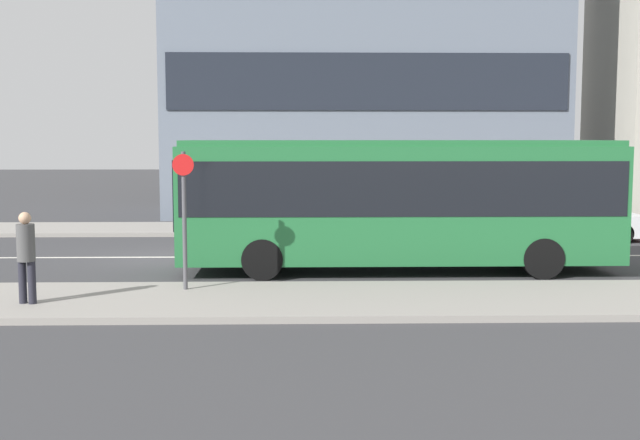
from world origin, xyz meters
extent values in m
plane|color=#3A3A3D|center=(0.00, 0.00, 0.00)|extent=(120.00, 120.00, 0.00)
cube|color=gray|center=(0.00, -6.25, 0.07)|extent=(44.00, 3.50, 0.13)
cube|color=gray|center=(0.00, 6.25, 0.07)|extent=(44.00, 3.50, 0.13)
cube|color=silver|center=(0.00, 0.00, 0.00)|extent=(41.80, 0.16, 0.01)
cube|color=#1E232D|center=(6.14, 9.47, 5.43)|extent=(15.63, 0.08, 2.20)
cube|color=#236B38|center=(5.89, -2.45, 1.69)|extent=(10.52, 2.48, 2.76)
cube|color=black|center=(5.89, -2.45, 2.11)|extent=(10.31, 2.51, 1.27)
cube|color=#236B38|center=(5.89, -2.45, 3.14)|extent=(10.37, 2.28, 0.14)
cube|color=black|center=(0.60, -2.45, 1.94)|extent=(0.05, 2.18, 1.66)
cube|color=yellow|center=(0.60, -2.45, 2.86)|extent=(0.04, 1.74, 0.32)
cylinder|color=black|center=(2.62, -3.58, 0.48)|extent=(0.96, 0.28, 0.96)
cylinder|color=black|center=(2.62, -1.32, 0.48)|extent=(0.96, 0.28, 0.96)
cylinder|color=black|center=(9.15, -3.58, 0.48)|extent=(0.96, 0.28, 0.96)
cylinder|color=black|center=(9.15, -1.32, 0.48)|extent=(0.96, 0.28, 0.96)
cube|color=silver|center=(12.28, 3.41, 0.49)|extent=(4.12, 1.82, 0.68)
cube|color=#21262B|center=(12.16, 3.41, 1.08)|extent=(2.27, 1.60, 0.51)
cylinder|color=black|center=(13.56, 2.59, 0.30)|extent=(0.60, 0.18, 0.60)
cylinder|color=black|center=(13.56, 4.23, 0.30)|extent=(0.60, 0.18, 0.60)
cylinder|color=black|center=(11.01, 2.59, 0.30)|extent=(0.60, 0.18, 0.60)
cylinder|color=black|center=(11.01, 4.23, 0.30)|extent=(0.60, 0.18, 0.60)
cylinder|color=#23232D|center=(-1.60, -6.75, 0.54)|extent=(0.15, 0.15, 0.81)
cylinder|color=#23232D|center=(-1.80, -6.70, 0.54)|extent=(0.15, 0.15, 0.81)
cylinder|color=#4C4C4C|center=(-1.70, -6.72, 1.30)|extent=(0.34, 0.34, 0.71)
sphere|color=tan|center=(-1.70, -6.72, 1.77)|extent=(0.23, 0.23, 0.23)
cylinder|color=#4C4C51|center=(1.11, -5.36, 1.56)|extent=(0.09, 0.09, 2.87)
cylinder|color=red|center=(1.11, -5.42, 2.73)|extent=(0.44, 0.03, 0.44)
camera|label=1|loc=(3.52, -21.89, 3.29)|focal=45.00mm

